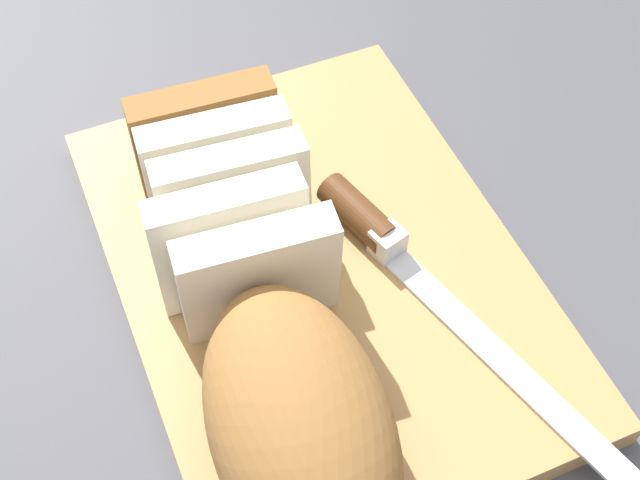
{
  "coord_description": "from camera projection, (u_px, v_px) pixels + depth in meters",
  "views": [
    {
      "loc": [
        -0.34,
        0.14,
        0.55
      ],
      "look_at": [
        0.0,
        0.0,
        0.05
      ],
      "focal_mm": 49.48,
      "sensor_mm": 36.0,
      "label": 1
    }
  ],
  "objects": [
    {
      "name": "bread_loaf",
      "position": [
        269.0,
        328.0,
        0.56
      ],
      "size": [
        0.36,
        0.13,
        0.09
      ],
      "rotation": [
        0.0,
        0.0,
        -0.07
      ],
      "color": "#996633",
      "rests_on": "cutting_board"
    },
    {
      "name": "cutting_board",
      "position": [
        320.0,
        273.0,
        0.65
      ],
      "size": [
        0.41,
        0.29,
        0.02
      ],
      "primitive_type": "cube",
      "rotation": [
        0.0,
        0.0,
        0.02
      ],
      "color": "tan",
      "rests_on": "ground_plane"
    },
    {
      "name": "bread_knife",
      "position": [
        390.0,
        246.0,
        0.64
      ],
      "size": [
        0.29,
        0.11,
        0.03
      ],
      "rotation": [
        0.0,
        0.0,
        3.44
      ],
      "color": "silver",
      "rests_on": "cutting_board"
    },
    {
      "name": "crumb_near_knife",
      "position": [
        250.0,
        337.0,
        0.6
      ],
      "size": [
        0.0,
        0.0,
        0.0
      ],
      "primitive_type": "sphere",
      "color": "#996633",
      "rests_on": "cutting_board"
    },
    {
      "name": "crumb_near_loaf",
      "position": [
        254.0,
        334.0,
        0.6
      ],
      "size": [
        0.01,
        0.01,
        0.01
      ],
      "primitive_type": "sphere",
      "color": "#996633",
      "rests_on": "cutting_board"
    },
    {
      "name": "crumb_stray_left",
      "position": [
        278.0,
        220.0,
        0.66
      ],
      "size": [
        0.0,
        0.0,
        0.0
      ],
      "primitive_type": "sphere",
      "color": "#996633",
      "rests_on": "cutting_board"
    },
    {
      "name": "ground_plane",
      "position": [
        320.0,
        282.0,
        0.66
      ],
      "size": [
        3.0,
        3.0,
        0.0
      ],
      "primitive_type": "plane",
      "color": "#4C4C51"
    }
  ]
}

